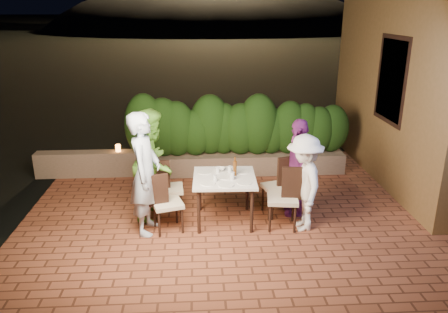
{
  "coord_description": "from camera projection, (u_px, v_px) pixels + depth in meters",
  "views": [
    {
      "loc": [
        -0.67,
        -6.08,
        3.24
      ],
      "look_at": [
        -0.27,
        0.26,
        1.05
      ],
      "focal_mm": 35.0,
      "sensor_mm": 36.0,
      "label": 1
    }
  ],
  "objects": [
    {
      "name": "ground",
      "position": [
        242.0,
        226.0,
        6.84
      ],
      "size": [
        400.0,
        400.0,
        0.0
      ],
      "primitive_type": "plane",
      "color": "black",
      "rests_on": "ground"
    },
    {
      "name": "terrace_floor",
      "position": [
        239.0,
        215.0,
        7.33
      ],
      "size": [
        7.0,
        6.0,
        0.15
      ],
      "primitive_type": "cube",
      "color": "brown",
      "rests_on": "ground"
    },
    {
      "name": "building_wall",
      "position": [
        426.0,
        48.0,
        8.11
      ],
      "size": [
        1.6,
        5.0,
        5.0
      ],
      "primitive_type": "cube",
      "color": "olive",
      "rests_on": "ground"
    },
    {
      "name": "window_pane",
      "position": [
        393.0,
        80.0,
        7.76
      ],
      "size": [
        0.08,
        1.0,
        1.4
      ],
      "primitive_type": "cube",
      "color": "black",
      "rests_on": "building_wall"
    },
    {
      "name": "window_frame",
      "position": [
        392.0,
        80.0,
        7.76
      ],
      "size": [
        0.06,
        1.15,
        1.55
      ],
      "primitive_type": "cube",
      "color": "black",
      "rests_on": "building_wall"
    },
    {
      "name": "planter",
      "position": [
        241.0,
        163.0,
        8.95
      ],
      "size": [
        4.2,
        0.55,
        0.4
      ],
      "primitive_type": "cube",
      "color": "#79614D",
      "rests_on": "ground"
    },
    {
      "name": "hedge",
      "position": [
        241.0,
        128.0,
        8.7
      ],
      "size": [
        4.0,
        0.7,
        1.1
      ],
      "primitive_type": null,
      "color": "#18370E",
      "rests_on": "planter"
    },
    {
      "name": "parapet",
      "position": [
        92.0,
        164.0,
        8.75
      ],
      "size": [
        2.2,
        0.3,
        0.5
      ],
      "primitive_type": "cube",
      "color": "#79614D",
      "rests_on": "ground"
    },
    {
      "name": "hill",
      "position": [
        214.0,
        58.0,
        64.87
      ],
      "size": [
        52.0,
        40.0,
        22.0
      ],
      "primitive_type": "ellipsoid",
      "color": "black",
      "rests_on": "ground"
    },
    {
      "name": "dining_table",
      "position": [
        224.0,
        199.0,
        6.84
      ],
      "size": [
        0.98,
        0.98,
        0.75
      ],
      "primitive_type": null,
      "rotation": [
        0.0,
        0.0,
        -0.03
      ],
      "color": "white",
      "rests_on": "ground"
    },
    {
      "name": "plate_nw",
      "position": [
        208.0,
        183.0,
        6.47
      ],
      "size": [
        0.23,
        0.23,
        0.01
      ],
      "primitive_type": "cylinder",
      "color": "white",
      "rests_on": "dining_table"
    },
    {
      "name": "plate_sw",
      "position": [
        205.0,
        172.0,
        6.9
      ],
      "size": [
        0.21,
        0.21,
        0.01
      ],
      "primitive_type": "cylinder",
      "color": "white",
      "rests_on": "dining_table"
    },
    {
      "name": "plate_ne",
      "position": [
        244.0,
        183.0,
        6.49
      ],
      "size": [
        0.22,
        0.22,
        0.01
      ],
      "primitive_type": "cylinder",
      "color": "white",
      "rests_on": "dining_table"
    },
    {
      "name": "plate_se",
      "position": [
        242.0,
        171.0,
        6.93
      ],
      "size": [
        0.23,
        0.23,
        0.01
      ],
      "primitive_type": "cylinder",
      "color": "white",
      "rests_on": "dining_table"
    },
    {
      "name": "plate_centre",
      "position": [
        225.0,
        177.0,
        6.7
      ],
      "size": [
        0.22,
        0.22,
        0.01
      ],
      "primitive_type": "cylinder",
      "color": "white",
      "rests_on": "dining_table"
    },
    {
      "name": "plate_front",
      "position": [
        226.0,
        185.0,
        6.4
      ],
      "size": [
        0.24,
        0.24,
        0.01
      ],
      "primitive_type": "cylinder",
      "color": "white",
      "rests_on": "dining_table"
    },
    {
      "name": "glass_nw",
      "position": [
        215.0,
        178.0,
        6.53
      ],
      "size": [
        0.06,
        0.06,
        0.1
      ],
      "primitive_type": "cylinder",
      "color": "silver",
      "rests_on": "dining_table"
    },
    {
      "name": "glass_sw",
      "position": [
        218.0,
        170.0,
        6.86
      ],
      "size": [
        0.06,
        0.06,
        0.1
      ],
      "primitive_type": "cylinder",
      "color": "silver",
      "rests_on": "dining_table"
    },
    {
      "name": "glass_ne",
      "position": [
        232.0,
        176.0,
        6.6
      ],
      "size": [
        0.07,
        0.07,
        0.12
      ],
      "primitive_type": "cylinder",
      "color": "silver",
      "rests_on": "dining_table"
    },
    {
      "name": "glass_se",
      "position": [
        230.0,
        169.0,
        6.87
      ],
      "size": [
        0.06,
        0.06,
        0.11
      ],
      "primitive_type": "cylinder",
      "color": "silver",
      "rests_on": "dining_table"
    },
    {
      "name": "beer_bottle",
      "position": [
        235.0,
        166.0,
        6.74
      ],
      "size": [
        0.06,
        0.06,
        0.3
      ],
      "primitive_type": null,
      "color": "#532D0D",
      "rests_on": "dining_table"
    },
    {
      "name": "bowl",
      "position": [
        220.0,
        169.0,
        6.98
      ],
      "size": [
        0.21,
        0.21,
        0.04
      ],
      "primitive_type": "imported",
      "rotation": [
        0.0,
        0.0,
        -0.29
      ],
      "color": "white",
      "rests_on": "dining_table"
    },
    {
      "name": "chair_left_front",
      "position": [
        167.0,
        202.0,
        6.53
      ],
      "size": [
        0.53,
        0.53,
        0.92
      ],
      "primitive_type": null,
      "rotation": [
        0.0,
        0.0,
        0.28
      ],
      "color": "black",
      "rests_on": "ground"
    },
    {
      "name": "chair_left_back",
      "position": [
        169.0,
        187.0,
        7.05
      ],
      "size": [
        0.46,
        0.46,
        0.93
      ],
      "primitive_type": null,
      "rotation": [
        0.0,
        0.0,
        0.07
      ],
      "color": "black",
      "rests_on": "ground"
    },
    {
      "name": "chair_right_front",
      "position": [
        283.0,
        197.0,
        6.63
      ],
      "size": [
        0.51,
        0.51,
        0.98
      ],
      "primitive_type": null,
      "rotation": [
        0.0,
        0.0,
        3.01
      ],
      "color": "black",
      "rests_on": "ground"
    },
    {
      "name": "chair_right_back",
      "position": [
        278.0,
        186.0,
        7.06
      ],
      "size": [
        0.56,
        0.56,
        0.97
      ],
      "primitive_type": null,
      "rotation": [
        0.0,
        0.0,
        3.43
      ],
      "color": "black",
      "rests_on": "ground"
    },
    {
      "name": "diner_blue",
      "position": [
        145.0,
        174.0,
        6.37
      ],
      "size": [
        0.54,
        0.73,
        1.85
      ],
      "primitive_type": "imported",
      "rotation": [
        0.0,
        0.0,
        1.42
      ],
      "color": "silver",
      "rests_on": "ground"
    },
    {
      "name": "diner_green",
      "position": [
        153.0,
        164.0,
        6.9
      ],
      "size": [
        0.82,
        0.97,
        1.77
      ],
      "primitive_type": "imported",
      "rotation": [
        0.0,
        0.0,
        1.37
      ],
      "color": "#6BBB3A",
      "rests_on": "ground"
    },
    {
      "name": "diner_white",
      "position": [
        304.0,
        183.0,
        6.5
      ],
      "size": [
        0.57,
        0.97,
        1.49
      ],
      "primitive_type": "imported",
      "rotation": [
        0.0,
        0.0,
        -1.56
      ],
      "color": "white",
      "rests_on": "ground"
    },
    {
      "name": "diner_purple",
      "position": [
        298.0,
        167.0,
        6.98
      ],
      "size": [
        0.5,
        0.98,
        1.6
      ],
      "primitive_type": "imported",
      "rotation": [
        0.0,
        0.0,
        -1.69
      ],
      "color": "#7D297B",
      "rests_on": "ground"
    },
    {
      "name": "parapet_lamp",
      "position": [
        118.0,
        148.0,
        8.68
      ],
      "size": [
        0.1,
        0.1,
        0.14
      ],
      "primitive_type": "cylinder",
      "color": "orange",
      "rests_on": "parapet"
    }
  ]
}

